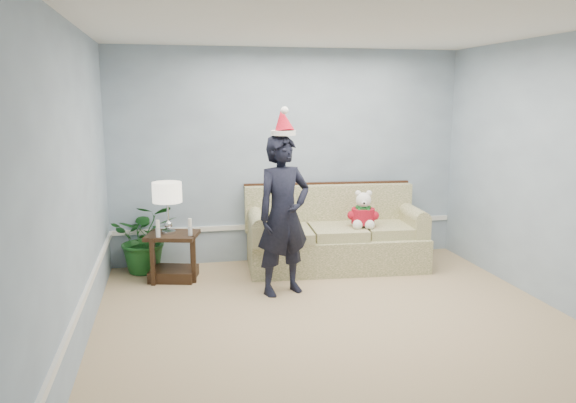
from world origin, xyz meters
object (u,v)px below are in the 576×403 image
(table_lamp, at_px, (167,195))
(houseplant, at_px, (146,238))
(side_table, at_px, (173,261))
(teddy_bear, at_px, (363,214))
(man, at_px, (283,215))
(sofa, at_px, (334,238))

(table_lamp, bearing_deg, houseplant, 128.78)
(side_table, bearing_deg, teddy_bear, -1.90)
(side_table, xyz_separation_m, man, (1.16, -0.71, 0.64))
(side_table, xyz_separation_m, table_lamp, (-0.04, 0.01, 0.79))
(table_lamp, height_order, teddy_bear, table_lamp)
(side_table, relative_size, man, 0.39)
(side_table, xyz_separation_m, teddy_bear, (2.29, -0.08, 0.48))
(man, xyz_separation_m, teddy_bear, (1.12, 0.64, -0.16))
(sofa, relative_size, man, 1.30)
(teddy_bear, bearing_deg, side_table, -166.83)
(sofa, relative_size, teddy_bear, 4.84)
(man, relative_size, teddy_bear, 3.72)
(sofa, distance_m, man, 1.28)
(teddy_bear, bearing_deg, houseplant, -174.42)
(sofa, distance_m, table_lamp, 2.13)
(table_lamp, relative_size, houseplant, 0.70)
(houseplant, xyz_separation_m, teddy_bear, (2.60, -0.43, 0.27))
(table_lamp, height_order, houseplant, table_lamp)
(sofa, bearing_deg, houseplant, 178.57)
(man, height_order, teddy_bear, man)
(houseplant, bearing_deg, teddy_bear, -9.49)
(teddy_bear, bearing_deg, sofa, 160.76)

